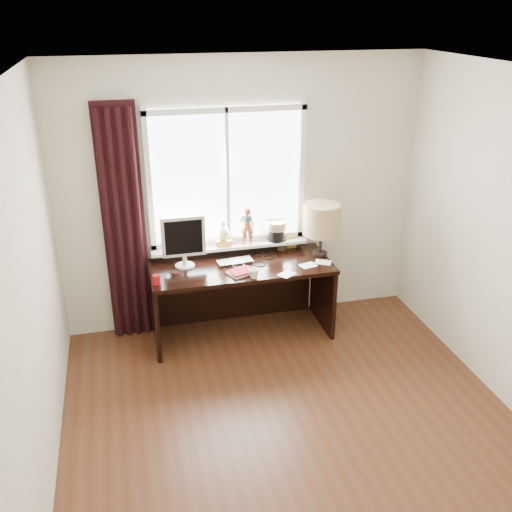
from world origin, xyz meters
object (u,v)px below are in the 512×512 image
object	(u,v)px
desk	(239,284)
table_lamp	(322,220)
mug	(254,273)
monitor	(184,239)
laptop	(235,261)
red_cup	(157,280)

from	to	relation	value
desk	table_lamp	size ratio (longest dim) A/B	3.27
mug	monitor	size ratio (longest dim) A/B	0.19
laptop	desk	size ratio (longest dim) A/B	0.20
laptop	red_cup	distance (m)	0.81
laptop	desk	distance (m)	0.26
desk	red_cup	bearing A→B (deg)	-158.51
mug	red_cup	world-z (taller)	mug
laptop	table_lamp	world-z (taller)	table_lamp
laptop	mug	world-z (taller)	mug
red_cup	monitor	world-z (taller)	monitor
monitor	laptop	bearing A→B (deg)	-3.85
mug	desk	world-z (taller)	mug
laptop	mug	distance (m)	0.37
mug	table_lamp	size ratio (longest dim) A/B	0.18
laptop	desk	xyz separation A→B (m)	(0.04, 0.04, -0.26)
red_cup	table_lamp	bearing A→B (deg)	9.16
mug	red_cup	size ratio (longest dim) A/B	1.08
desk	table_lamp	xyz separation A→B (m)	(0.79, -0.06, 0.61)
red_cup	monitor	distance (m)	0.48
laptop	monitor	size ratio (longest dim) A/B	0.68
red_cup	table_lamp	world-z (taller)	table_lamp
table_lamp	mug	bearing A→B (deg)	-155.83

